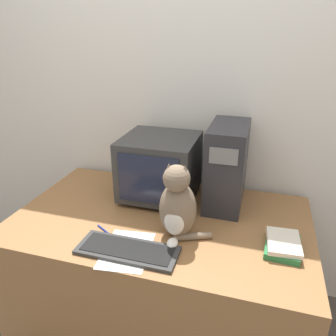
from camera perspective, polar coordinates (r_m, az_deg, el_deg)
wall_back at (r=2.06m, az=3.13°, el=11.32°), size 7.00×0.05×2.50m
desk at (r=2.00m, az=-1.23°, el=-17.59°), size 1.56×0.93×0.74m
crt_monitor at (r=1.90m, az=-1.43°, el=0.19°), size 0.42×0.41×0.37m
computer_tower at (r=1.84m, az=10.20°, el=0.42°), size 0.20×0.39×0.47m
keyboard at (r=1.54m, az=-7.06°, el=-14.01°), size 0.46×0.18×0.02m
cat at (r=1.54m, az=1.68°, el=-6.61°), size 0.26×0.22×0.39m
book_stack at (r=1.62m, az=19.39°, el=-12.50°), size 0.16×0.22×0.05m
pen at (r=1.69m, az=-10.88°, el=-10.72°), size 0.12×0.08×0.01m
paper_sheet at (r=1.55m, az=-7.19°, el=-14.01°), size 0.25×0.32×0.00m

